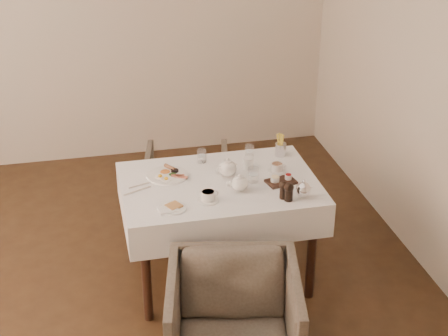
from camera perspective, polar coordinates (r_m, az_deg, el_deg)
name	(u,v)px	position (r m, az deg, el deg)	size (l,w,h in m)	color
table	(219,198)	(4.53, -0.38, -2.50)	(1.28, 0.88, 0.75)	black
armchair_near	(234,325)	(3.94, 0.80, -12.91)	(0.73, 0.75, 0.68)	#484035
armchair_far	(187,188)	(5.37, -3.07, -1.65)	(0.64, 0.65, 0.60)	#484035
breakfast_plate	(168,175)	(4.57, -4.70, -0.55)	(0.27, 0.27, 0.03)	white
side_plate	(171,208)	(4.18, -4.39, -3.35)	(0.18, 0.17, 0.02)	white
teapot_centre	(227,167)	(4.52, 0.29, 0.07)	(0.17, 0.13, 0.13)	white
teapot_front	(240,182)	(4.35, 1.30, -1.20)	(0.15, 0.12, 0.12)	white
creamer	(248,163)	(4.63, 2.03, 0.41)	(0.07, 0.07, 0.08)	white
teacup_near	(208,197)	(4.25, -1.34, -2.39)	(0.14, 0.14, 0.07)	white
teacup_far	(277,168)	(4.61, 4.42, 0.01)	(0.12, 0.12, 0.06)	white
glass_left	(202,156)	(4.72, -1.87, 1.01)	(0.06, 0.06, 0.09)	silver
glass_mid	(253,175)	(4.47, 2.45, -0.56)	(0.07, 0.07, 0.10)	silver
glass_right	(249,151)	(4.80, 2.12, 1.41)	(0.06, 0.06, 0.09)	silver
condiment_board	(281,181)	(4.48, 4.74, -1.05)	(0.21, 0.16, 0.05)	black
pepper_mill_left	(284,190)	(4.28, 4.98, -1.82)	(0.06, 0.06, 0.12)	black
pepper_mill_right	(289,192)	(4.26, 5.41, -1.97)	(0.06, 0.06, 0.12)	black
silver_pot	(303,188)	(4.30, 6.61, -1.70)	(0.12, 0.09, 0.12)	white
fries_cup	(281,146)	(4.82, 4.74, 1.83)	(0.08, 0.08, 0.17)	silver
cutlery_fork	(142,185)	(4.47, -6.87, -1.40)	(0.01, 0.18, 0.00)	silver
cutlery_knife	(137,191)	(4.40, -7.21, -1.91)	(0.02, 0.20, 0.00)	silver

